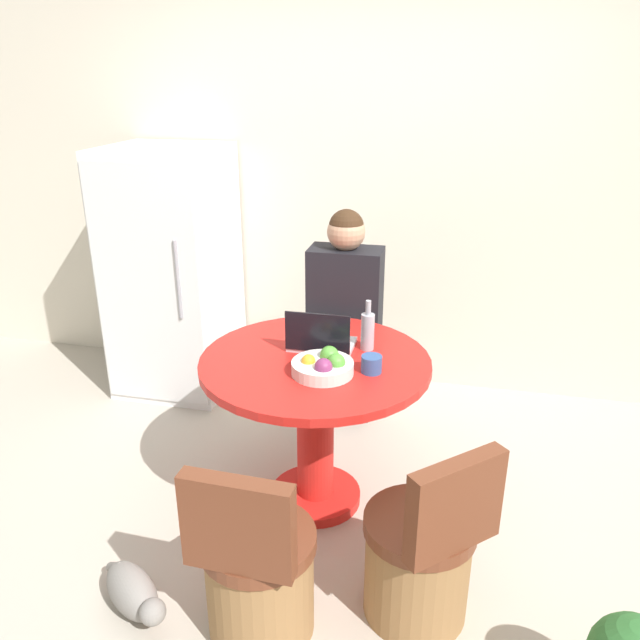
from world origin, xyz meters
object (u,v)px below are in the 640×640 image
object	(u,v)px
person_seated	(346,312)
cat	(134,592)
laptop	(321,340)
refrigerator	(173,272)
bottle	(368,330)
fruit_bowl	(324,366)
chair_near_right_corner	(421,558)
chair_near_camera	(258,575)
dining_table	(315,401)

from	to	relation	value
person_seated	cat	size ratio (longest dim) A/B	3.46
person_seated	laptop	bearing A→B (deg)	89.80
refrigerator	bottle	size ratio (longest dim) A/B	6.51
fruit_bowl	cat	distance (m)	1.17
laptop	fruit_bowl	world-z (taller)	laptop
chair_near_right_corner	fruit_bowl	bearing A→B (deg)	-86.40
person_seated	fruit_bowl	bearing A→B (deg)	94.36
chair_near_camera	chair_near_right_corner	bearing A→B (deg)	-157.45
refrigerator	dining_table	xyz separation A→B (m)	(1.18, -1.03, -0.23)
chair_near_right_corner	chair_near_camera	bearing A→B (deg)	-22.55
fruit_bowl	chair_near_right_corner	bearing A→B (deg)	-43.20
cat	bottle	bearing A→B (deg)	88.29
laptop	cat	distance (m)	1.31
chair_near_camera	laptop	bearing A→B (deg)	-89.85
refrigerator	cat	distance (m)	2.09
refrigerator	cat	xyz separation A→B (m)	(0.65, -1.86, -0.69)
laptop	bottle	distance (m)	0.22
chair_near_camera	person_seated	xyz separation A→B (m)	(0.03, 1.56, 0.45)
bottle	chair_near_camera	bearing A→B (deg)	-103.95
person_seated	cat	bearing A→B (deg)	71.16
chair_near_camera	laptop	distance (m)	1.07
dining_table	bottle	world-z (taller)	bottle
person_seated	bottle	distance (m)	0.65
chair_near_camera	fruit_bowl	world-z (taller)	fruit_bowl
chair_near_right_corner	cat	distance (m)	1.13
refrigerator	person_seated	bearing A→B (deg)	-13.15
dining_table	cat	xyz separation A→B (m)	(-0.54, -0.83, -0.46)
person_seated	bottle	world-z (taller)	person_seated
chair_near_right_corner	bottle	world-z (taller)	bottle
laptop	chair_near_right_corner	bearing A→B (deg)	128.29
laptop	fruit_bowl	distance (m)	0.26
refrigerator	person_seated	xyz separation A→B (m)	(1.19, -0.28, -0.07)
chair_near_right_corner	cat	world-z (taller)	chair_near_right_corner
chair_near_right_corner	person_seated	distance (m)	1.52
dining_table	chair_near_right_corner	size ratio (longest dim) A/B	1.32
chair_near_right_corner	cat	bearing A→B (deg)	-30.56
chair_near_camera	person_seated	size ratio (longest dim) A/B	0.61
chair_near_right_corner	person_seated	xyz separation A→B (m)	(-0.55, 1.34, 0.45)
bottle	dining_table	bearing A→B (deg)	-143.41
chair_near_right_corner	laptop	world-z (taller)	laptop
refrigerator	cat	bearing A→B (deg)	-70.83
chair_near_camera	chair_near_right_corner	xyz separation A→B (m)	(0.58, 0.22, 0.00)
cat	dining_table	bearing A→B (deg)	92.61
dining_table	bottle	size ratio (longest dim) A/B	4.37
dining_table	bottle	xyz separation A→B (m)	(0.21, 0.16, 0.31)
cat	chair_near_camera	bearing A→B (deg)	38.26
person_seated	fruit_bowl	distance (m)	0.89
dining_table	person_seated	xyz separation A→B (m)	(0.00, 0.75, 0.16)
refrigerator	chair_near_camera	xyz separation A→B (m)	(1.16, -1.84, -0.52)
refrigerator	dining_table	size ratio (longest dim) A/B	1.49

